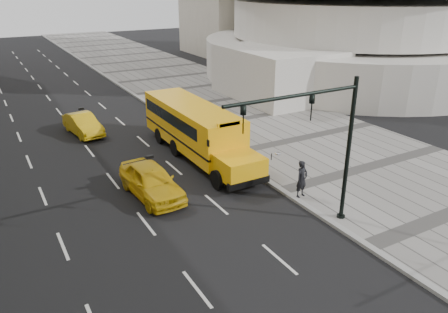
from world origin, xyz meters
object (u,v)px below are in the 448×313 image
taxi_far (83,124)px  traffic_signal (324,138)px  school_bus (194,126)px  taxi_near (151,181)px  pedestrian (302,179)px

taxi_far → traffic_signal: (5.71, -17.39, 3.39)m
school_bus → traffic_signal: (0.69, -10.34, 2.33)m
taxi_far → traffic_signal: size_ratio=0.66×
school_bus → traffic_signal: size_ratio=1.81×
school_bus → taxi_near: bearing=-137.1°
pedestrian → school_bus: bearing=91.8°
taxi_near → pedestrian: (6.13, -3.89, 0.27)m
taxi_far → pedestrian: pedestrian is taller
taxi_near → traffic_signal: size_ratio=0.73×
taxi_far → traffic_signal: traffic_signal is taller
taxi_near → traffic_signal: 8.71m
school_bus → traffic_signal: bearing=-86.2°
pedestrian → taxi_far: bearing=103.3°
taxi_near → pedestrian: 7.26m
pedestrian → taxi_near: bearing=136.3°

